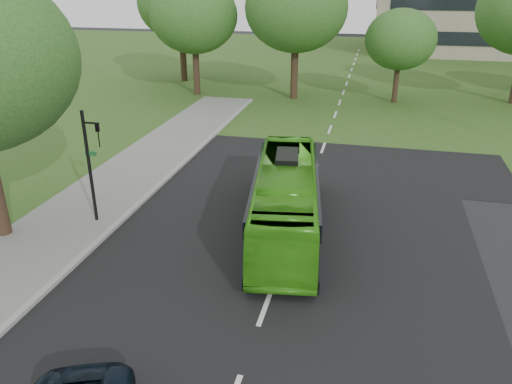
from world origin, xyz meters
TOP-DOWN VIEW (x-y plane):
  - ground at (0.00, 0.00)m, footprint 160.00×160.00m
  - street_surfaces at (-0.38, 22.75)m, footprint 120.00×120.00m
  - tree_park_a at (-12.28, 26.26)m, footprint 7.17×7.17m
  - tree_park_b at (-3.90, 26.67)m, footprint 8.08×8.08m
  - tree_park_c at (4.27, 27.09)m, footprint 5.46×5.46m
  - tree_park_f at (-15.58, 31.77)m, footprint 7.88×7.88m
  - bus at (-0.33, 3.13)m, footprint 3.71×10.04m
  - traffic_light at (-7.90, 2.00)m, footprint 0.77×0.23m

SIDE VIEW (x-z plane):
  - ground at x=0.00m, z-range 0.00..0.00m
  - street_surfaces at x=-0.38m, z-range -0.05..0.10m
  - bus at x=-0.33m, z-range 0.00..2.73m
  - traffic_light at x=-7.90m, z-range 0.42..5.17m
  - tree_park_c at x=4.27m, z-range 1.29..8.55m
  - tree_park_a at x=-12.28m, z-range 1.70..11.23m
  - tree_park_b at x=-3.90m, z-range 1.85..12.45m
  - tree_park_f at x=-15.58m, z-range 1.89..12.42m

